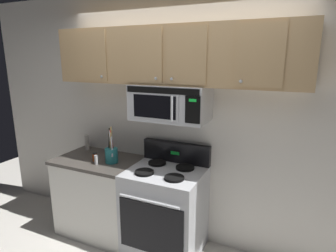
{
  "coord_description": "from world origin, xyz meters",
  "views": [
    {
      "loc": [
        1.13,
        -1.97,
        2.01
      ],
      "look_at": [
        0.0,
        0.49,
        1.35
      ],
      "focal_mm": 30.14,
      "sensor_mm": 36.0,
      "label": 1
    }
  ],
  "objects_px": {
    "stove_range": "(165,209)",
    "utensil_crock_teal": "(111,153)",
    "over_range_microwave": "(170,103)",
    "pepper_mill": "(87,142)",
    "spice_jar": "(95,157)",
    "salt_shaker": "(96,160)"
  },
  "relations": [
    {
      "from": "utensil_crock_teal",
      "to": "pepper_mill",
      "type": "height_order",
      "value": "utensil_crock_teal"
    },
    {
      "from": "spice_jar",
      "to": "pepper_mill",
      "type": "bearing_deg",
      "value": 141.08
    },
    {
      "from": "over_range_microwave",
      "to": "pepper_mill",
      "type": "distance_m",
      "value": 1.3
    },
    {
      "from": "over_range_microwave",
      "to": "spice_jar",
      "type": "xyz_separation_m",
      "value": [
        -0.82,
        -0.19,
        -0.63
      ]
    },
    {
      "from": "stove_range",
      "to": "over_range_microwave",
      "type": "bearing_deg",
      "value": 90.14
    },
    {
      "from": "stove_range",
      "to": "salt_shaker",
      "type": "distance_m",
      "value": 0.9
    },
    {
      "from": "over_range_microwave",
      "to": "utensil_crock_teal",
      "type": "height_order",
      "value": "over_range_microwave"
    },
    {
      "from": "spice_jar",
      "to": "stove_range",
      "type": "bearing_deg",
      "value": 4.81
    },
    {
      "from": "stove_range",
      "to": "spice_jar",
      "type": "bearing_deg",
      "value": -175.19
    },
    {
      "from": "stove_range",
      "to": "spice_jar",
      "type": "relative_size",
      "value": 11.58
    },
    {
      "from": "pepper_mill",
      "to": "spice_jar",
      "type": "xyz_separation_m",
      "value": [
        0.33,
        -0.27,
        -0.05
      ]
    },
    {
      "from": "stove_range",
      "to": "over_range_microwave",
      "type": "relative_size",
      "value": 1.47
    },
    {
      "from": "over_range_microwave",
      "to": "utensil_crock_teal",
      "type": "distance_m",
      "value": 0.86
    },
    {
      "from": "over_range_microwave",
      "to": "spice_jar",
      "type": "relative_size",
      "value": 7.86
    },
    {
      "from": "over_range_microwave",
      "to": "pepper_mill",
      "type": "height_order",
      "value": "over_range_microwave"
    },
    {
      "from": "pepper_mill",
      "to": "spice_jar",
      "type": "relative_size",
      "value": 1.97
    },
    {
      "from": "salt_shaker",
      "to": "spice_jar",
      "type": "relative_size",
      "value": 1.03
    },
    {
      "from": "over_range_microwave",
      "to": "pepper_mill",
      "type": "bearing_deg",
      "value": 175.93
    },
    {
      "from": "stove_range",
      "to": "utensil_crock_teal",
      "type": "distance_m",
      "value": 0.83
    },
    {
      "from": "utensil_crock_teal",
      "to": "salt_shaker",
      "type": "xyz_separation_m",
      "value": [
        -0.12,
        -0.11,
        -0.06
      ]
    },
    {
      "from": "utensil_crock_teal",
      "to": "pepper_mill",
      "type": "xyz_separation_m",
      "value": [
        -0.53,
        0.23,
        -0.01
      ]
    },
    {
      "from": "over_range_microwave",
      "to": "spice_jar",
      "type": "distance_m",
      "value": 1.05
    }
  ]
}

